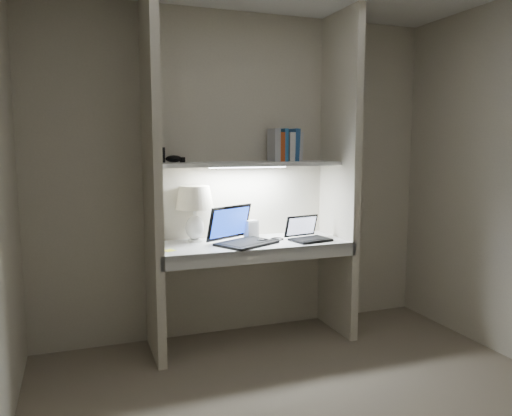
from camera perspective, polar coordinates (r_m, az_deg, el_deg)
name	(u,v)px	position (r m, az deg, el deg)	size (l,w,h in m)	color
back_wall	(240,176)	(3.94, -1.78, 3.70)	(3.20, 0.01, 2.50)	beige
alcove_panel_left	(152,180)	(3.50, -11.78, 3.11)	(0.06, 0.55, 2.50)	beige
alcove_panel_right	(340,176)	(3.98, 9.52, 3.64)	(0.06, 0.55, 2.50)	beige
desk	(252,245)	(3.75, -0.44, -4.20)	(1.40, 0.55, 0.04)	white
desk_apron	(265,256)	(3.51, 0.99, -5.47)	(1.46, 0.03, 0.10)	silver
shelf	(248,164)	(3.76, -0.93, 5.06)	(1.40, 0.36, 0.03)	silver
strip_light	(248,167)	(3.77, -0.93, 4.73)	(0.60, 0.04, 0.01)	white
table_lamp	(195,204)	(3.74, -7.03, 0.45)	(0.29, 0.29, 0.42)	white
laptop_main	(240,235)	(3.68, -1.83, -3.12)	(0.53, 0.51, 0.27)	black
laptop_netbook	(307,235)	(3.83, 5.87, -3.04)	(0.33, 0.30, 0.18)	black
speaker	(251,229)	(3.90, -0.54, -2.41)	(0.10, 0.07, 0.14)	silver
mouse	(263,240)	(3.71, 0.77, -3.73)	(0.09, 0.06, 0.03)	black
cable_coil	(277,239)	(3.83, 2.42, -3.55)	(0.10, 0.10, 0.01)	black
sticky_note	(169,250)	(3.49, -9.89, -4.81)	(0.07, 0.07, 0.00)	#FFFE35
book_row	(285,146)	(3.94, 3.32, 7.10)	(0.24, 0.17, 0.25)	#B8B8B8
shelf_box	(160,155)	(3.70, -10.90, 5.98)	(0.06, 0.05, 0.11)	black
shelf_gadget	(174,159)	(3.68, -9.38, 5.57)	(0.12, 0.09, 0.05)	black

